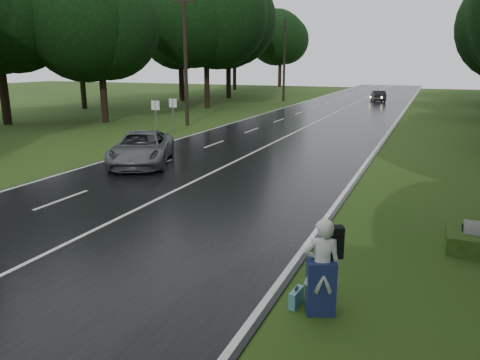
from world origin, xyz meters
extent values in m
plane|color=#294614|center=(0.00, 0.00, 0.00)|extent=(160.00, 160.00, 0.00)
cube|color=black|center=(0.00, 20.00, 0.02)|extent=(12.00, 140.00, 0.04)
cube|color=silver|center=(0.00, 20.00, 0.04)|extent=(0.12, 140.00, 0.01)
imported|color=#55585B|center=(-3.75, 7.92, 0.78)|extent=(4.46, 5.89, 1.49)
imported|color=black|center=(2.17, 48.08, 0.68)|extent=(2.28, 4.10, 1.28)
imported|color=silver|center=(6.88, -1.79, 0.95)|extent=(0.81, 0.69, 1.90)
cube|color=navy|center=(6.88, -1.79, 0.53)|extent=(0.63, 0.53, 1.06)
cube|color=black|center=(6.99, -1.53, 1.37)|extent=(0.49, 0.38, 0.61)
cube|color=teal|center=(6.39, -1.70, 0.17)|extent=(0.19, 0.49, 0.34)
camera|label=1|loc=(8.54, -9.68, 4.65)|focal=34.63mm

